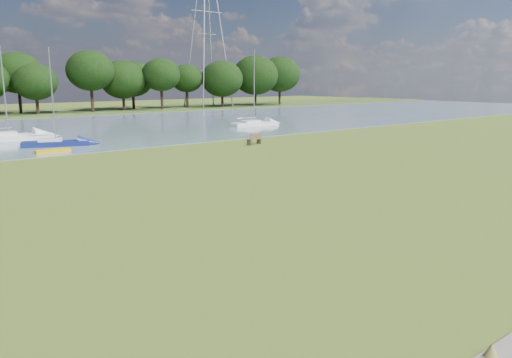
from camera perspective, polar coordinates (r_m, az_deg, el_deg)
ground at (r=21.24m, az=-4.70°, el=-4.61°), size 220.00×220.00×0.00m
riverbank_bench at (r=44.92m, az=-0.14°, el=4.59°), size 1.70×0.83×1.00m
kayak at (r=43.05m, az=-22.21°, el=3.01°), size 2.74×0.79×0.27m
pylon at (r=104.84m, az=-5.65°, el=18.82°), size 7.17×5.03×30.83m
sailboat_0 at (r=62.41m, az=-0.26°, el=6.50°), size 6.26×2.05×9.32m
sailboat_2 at (r=53.07m, az=-26.52°, el=4.49°), size 7.01×2.17×8.75m
sailboat_4 at (r=46.98m, az=-21.99°, el=4.02°), size 5.73×3.36×8.41m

